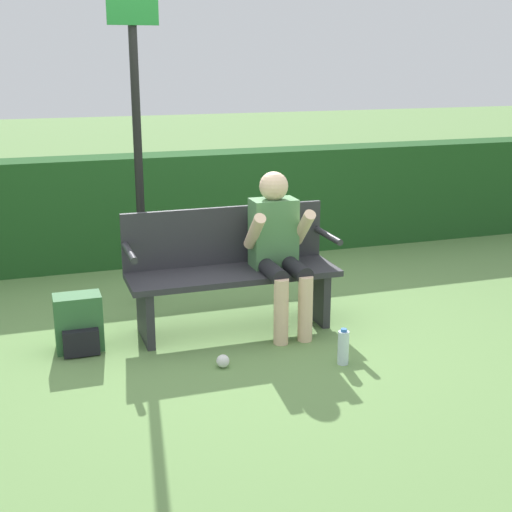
{
  "coord_description": "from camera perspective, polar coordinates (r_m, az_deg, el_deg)",
  "views": [
    {
      "loc": [
        -1.48,
        -5.0,
        2.08
      ],
      "look_at": [
        0.15,
        -0.1,
        0.61
      ],
      "focal_mm": 50.0,
      "sensor_mm": 36.0,
      "label": 1
    }
  ],
  "objects": [
    {
      "name": "park_bench",
      "position": [
        5.53,
        -2.03,
        -1.1
      ],
      "size": [
        1.62,
        0.51,
        0.93
      ],
      "color": "#2D2D33",
      "rests_on": "ground"
    },
    {
      "name": "person_seated",
      "position": [
        5.45,
        1.8,
        1.0
      ],
      "size": [
        0.48,
        0.61,
        1.21
      ],
      "color": "#4C7F4C",
      "rests_on": "ground"
    },
    {
      "name": "litter_crumple",
      "position": [
        4.95,
        -2.66,
        -8.39
      ],
      "size": [
        0.09,
        0.09,
        0.09
      ],
      "color": "silver",
      "rests_on": "ground"
    },
    {
      "name": "backpack",
      "position": [
        5.32,
        -13.99,
        -5.33
      ],
      "size": [
        0.34,
        0.29,
        0.41
      ],
      "color": "#336638",
      "rests_on": "ground"
    },
    {
      "name": "hedge_back",
      "position": [
        7.42,
        -6.5,
        3.91
      ],
      "size": [
        12.0,
        0.45,
        1.1
      ],
      "color": "#1E4C1E",
      "rests_on": "ground"
    },
    {
      "name": "ground_plane",
      "position": [
        5.62,
        -1.78,
        -5.83
      ],
      "size": [
        40.0,
        40.0,
        0.0
      ],
      "primitive_type": "plane",
      "color": "#668E4C"
    },
    {
      "name": "water_bottle",
      "position": [
        5.0,
        7.0,
        -7.26
      ],
      "size": [
        0.08,
        0.08,
        0.26
      ],
      "color": "silver",
      "rests_on": "ground"
    },
    {
      "name": "signpost",
      "position": [
        5.94,
        -9.49,
        9.84
      ],
      "size": [
        0.4,
        0.09,
        2.59
      ],
      "color": "black",
      "rests_on": "ground"
    }
  ]
}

